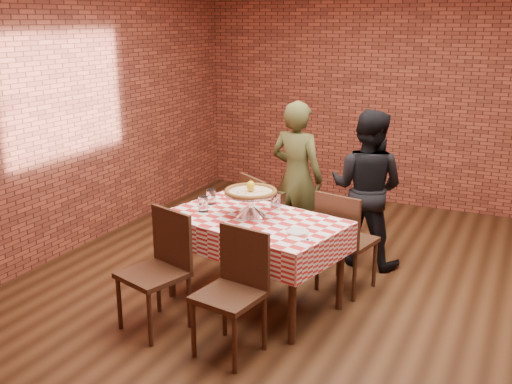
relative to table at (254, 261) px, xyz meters
The scene contains 19 objects.
ground 0.73m from the table, 31.64° to the left, with size 6.00×6.00×0.00m, color black.
back_wall 3.54m from the table, 80.88° to the left, with size 5.50×5.50×0.00m, color maroon.
table is the anchor object (origin of this frame).
tablecloth 0.26m from the table, behind, with size 1.46×0.89×0.24m, color red, non-canonical shape.
pizza_stand 0.49m from the table, 137.99° to the left, with size 0.44×0.44×0.20m, color silver, non-canonical shape.
pizza 0.59m from the table, 137.99° to the left, with size 0.43×0.43×0.03m, color beige.
lemon 0.64m from the table, 137.99° to the left, with size 0.07×0.07×0.09m, color yellow.
water_glass_left 0.64m from the table, behind, with size 0.08×0.08×0.13m, color white.
water_glass_right 0.70m from the table, 160.59° to the left, with size 0.08×0.08×0.13m, color white.
side_plate 0.62m from the table, 19.87° to the right, with size 0.17×0.17×0.01m, color white.
sweetener_packet_a 0.74m from the table, 27.04° to the right, with size 0.05×0.04×0.01m, color white.
sweetener_packet_b 0.75m from the table, 25.24° to the right, with size 0.05×0.04×0.01m, color white.
condiment_caddy 0.56m from the table, 76.62° to the left, with size 0.10×0.08×0.14m, color silver.
chair_near_left 0.89m from the table, 124.88° to the right, with size 0.44×0.44×0.92m, color #402615, non-canonical shape.
chair_near_right 0.82m from the table, 76.52° to the right, with size 0.42×0.42×0.90m, color #402615, non-canonical shape.
chair_far_left 0.83m from the table, 105.02° to the left, with size 0.43×0.43×0.91m, color #402615, non-canonical shape.
chair_far_right 0.87m from the table, 44.46° to the left, with size 0.43×0.43×0.91m, color #402615, non-canonical shape.
diner_olive 1.34m from the table, 96.04° to the left, with size 0.57×0.37×1.55m, color #454723.
diner_black 1.44m from the table, 64.60° to the left, with size 0.74×0.57×1.52m, color black.
Camera 1 is at (1.46, -4.44, 2.33)m, focal length 41.53 mm.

